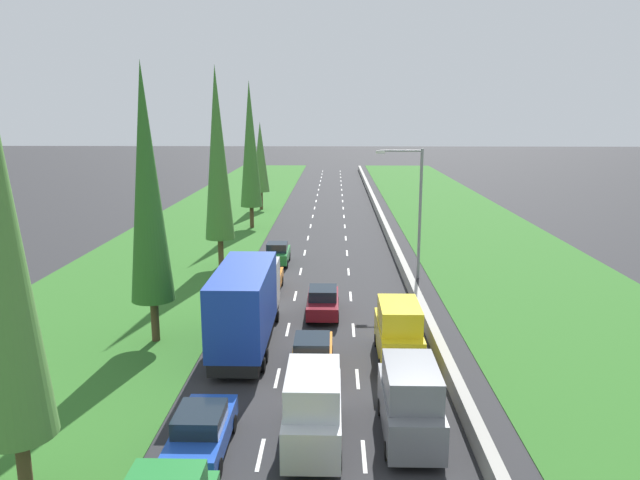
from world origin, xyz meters
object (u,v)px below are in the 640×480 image
(grey_van_right_lane, at_px, (410,401))
(yellow_van_right_lane, at_px, (398,332))
(poplar_tree_third, at_px, (217,154))
(street_light_mast, at_px, (415,204))
(maroon_sedan_centre_lane, at_px, (323,301))
(poplar_tree_second, at_px, (147,185))
(orange_sedan_centre_lane, at_px, (312,354))
(poplar_tree_fifth, at_px, (260,157))
(orange_hatchback_left_lane, at_px, (268,278))
(silver_van_centre_lane, at_px, (313,408))
(blue_box_truck_left_lane, at_px, (247,303))
(green_hatchback_left_lane, at_px, (278,254))
(poplar_tree_fourth, at_px, (250,145))
(blue_sedan_left_lane, at_px, (201,431))

(grey_van_right_lane, relative_size, yellow_van_right_lane, 1.00)
(poplar_tree_third, relative_size, street_light_mast, 1.64)
(maroon_sedan_centre_lane, distance_m, poplar_tree_second, 11.79)
(street_light_mast, bearing_deg, grey_van_right_lane, -97.58)
(orange_sedan_centre_lane, bearing_deg, poplar_tree_fifth, 99.69)
(yellow_van_right_lane, xyz_separation_m, street_light_mast, (2.53, 14.40, 3.83))
(orange_sedan_centre_lane, bearing_deg, orange_hatchback_left_lane, 105.12)
(orange_sedan_centre_lane, bearing_deg, poplar_tree_third, 112.22)
(silver_van_centre_lane, height_order, yellow_van_right_lane, same)
(blue_box_truck_left_lane, height_order, orange_sedan_centre_lane, blue_box_truck_left_lane)
(silver_van_centre_lane, relative_size, orange_sedan_centre_lane, 1.09)
(green_hatchback_left_lane, distance_m, yellow_van_right_lane, 19.47)
(poplar_tree_third, height_order, street_light_mast, poplar_tree_third)
(grey_van_right_lane, relative_size, street_light_mast, 0.54)
(yellow_van_right_lane, distance_m, street_light_mast, 15.11)
(yellow_van_right_lane, distance_m, poplar_tree_second, 13.83)
(maroon_sedan_centre_lane, height_order, poplar_tree_fourth, poplar_tree_fourth)
(orange_sedan_centre_lane, distance_m, poplar_tree_fourth, 35.82)
(poplar_tree_fourth, relative_size, poplar_tree_fifth, 1.40)
(blue_box_truck_left_lane, height_order, green_hatchback_left_lane, blue_box_truck_left_lane)
(poplar_tree_fifth, relative_size, street_light_mast, 1.15)
(orange_hatchback_left_lane, relative_size, maroon_sedan_centre_lane, 0.87)
(poplar_tree_second, bearing_deg, street_light_mast, 40.29)
(orange_hatchback_left_lane, relative_size, poplar_tree_fifth, 0.38)
(orange_hatchback_left_lane, height_order, poplar_tree_second, poplar_tree_second)
(poplar_tree_third, bearing_deg, grey_van_right_lane, -64.97)
(green_hatchback_left_lane, xyz_separation_m, poplar_tree_fifth, (-4.46, 26.51, 5.40))
(blue_sedan_left_lane, height_order, orange_hatchback_left_lane, orange_hatchback_left_lane)
(green_hatchback_left_lane, height_order, yellow_van_right_lane, yellow_van_right_lane)
(blue_sedan_left_lane, relative_size, maroon_sedan_centre_lane, 1.00)
(blue_sedan_left_lane, xyz_separation_m, yellow_van_right_lane, (7.44, 8.08, 0.59))
(blue_box_truck_left_lane, distance_m, poplar_tree_fourth, 32.10)
(blue_box_truck_left_lane, relative_size, orange_sedan_centre_lane, 2.09)
(poplar_tree_second, bearing_deg, poplar_tree_third, 88.05)
(maroon_sedan_centre_lane, relative_size, poplar_tree_fourth, 0.31)
(street_light_mast, bearing_deg, orange_sedan_centre_lane, -112.32)
(blue_sedan_left_lane, relative_size, street_light_mast, 0.50)
(blue_box_truck_left_lane, bearing_deg, poplar_tree_fifth, 96.00)
(blue_box_truck_left_lane, distance_m, orange_hatchback_left_lane, 9.49)
(grey_van_right_lane, bearing_deg, poplar_tree_fifth, 102.60)
(street_light_mast, bearing_deg, poplar_tree_second, -139.71)
(poplar_tree_second, relative_size, poplar_tree_fourth, 0.95)
(silver_van_centre_lane, xyz_separation_m, poplar_tree_fourth, (-7.64, 40.31, 6.89))
(silver_van_centre_lane, xyz_separation_m, grey_van_right_lane, (3.38, 0.56, 0.00))
(blue_box_truck_left_lane, distance_m, orange_sedan_centre_lane, 4.69)
(blue_box_truck_left_lane, distance_m, maroon_sedan_centre_lane, 6.11)
(grey_van_right_lane, relative_size, maroon_sedan_centre_lane, 1.09)
(orange_hatchback_left_lane, relative_size, street_light_mast, 0.43)
(yellow_van_right_lane, bearing_deg, street_light_mast, 80.03)
(blue_box_truck_left_lane, xyz_separation_m, poplar_tree_fourth, (-4.05, 31.25, 6.11))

